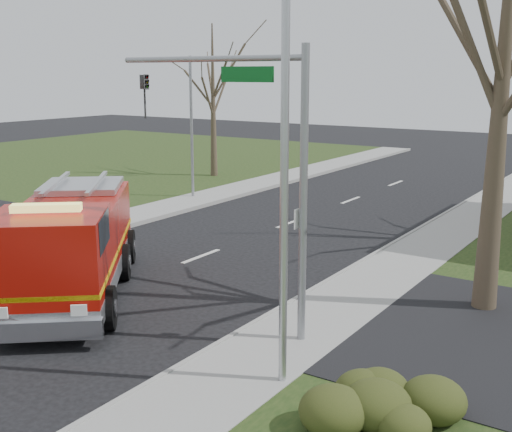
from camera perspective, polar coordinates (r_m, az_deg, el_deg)
The scene contains 9 objects.
ground at distance 18.15m, azimuth -16.83°, elevation -7.88°, with size 120.00×120.00×0.00m, color black.
sidewalk_right at distance 14.21m, azimuth -0.12°, elevation -12.83°, with size 2.40×80.00×0.15m, color gray.
hedge_corner at distance 11.99m, azimuth 8.74°, elevation -15.38°, with size 2.80×2.00×0.90m, color #2A3814.
bare_tree_near at distance 17.17m, azimuth 21.41°, elevation 15.88°, with size 6.00×6.00×12.00m.
bare_tree_left at distance 38.54m, azimuth -3.86°, elevation 11.63°, with size 4.50×4.50×9.00m.
traffic_signal_mast at distance 14.71m, azimuth -0.12°, elevation 6.86°, with size 5.29×0.18×6.80m.
streetlight_pole at distance 12.02m, azimuth 2.30°, elevation 4.82°, with size 1.48×0.16×8.40m.
utility_pole_far at distance 31.95m, azimuth -5.75°, elevation 7.71°, with size 0.14×0.14×7.00m, color gray.
fire_engine at distance 18.63m, azimuth -16.24°, elevation -2.68°, with size 7.03×7.77×3.17m.
Camera 1 is at (13.29, -10.70, 6.17)m, focal length 45.00 mm.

